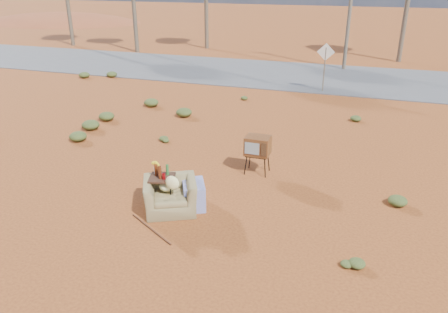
% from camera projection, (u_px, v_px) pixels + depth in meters
% --- Properties ---
extents(ground, '(140.00, 140.00, 0.00)m').
position_uv_depth(ground, '(190.00, 211.00, 10.00)').
color(ground, '#9A4E1E').
rests_on(ground, ground).
extents(highway, '(140.00, 7.00, 0.04)m').
position_uv_depth(highway, '(301.00, 76.00, 23.08)').
color(highway, '#565659').
rests_on(highway, ground).
extents(dirt_mound, '(26.00, 18.00, 2.00)m').
position_uv_depth(dirt_mound, '(61.00, 22.00, 48.59)').
color(dirt_mound, brown).
rests_on(dirt_mound, ground).
extents(armchair, '(1.51, 1.39, 1.02)m').
position_uv_depth(armchair, '(175.00, 191.00, 9.89)').
color(armchair, olive).
rests_on(armchair, ground).
extents(tv_unit, '(0.65, 0.53, 1.04)m').
position_uv_depth(tv_unit, '(258.00, 146.00, 11.61)').
color(tv_unit, black).
rests_on(tv_unit, ground).
extents(side_table, '(0.68, 0.68, 1.11)m').
position_uv_depth(side_table, '(161.00, 175.00, 9.85)').
color(side_table, '#3A2015').
rests_on(side_table, ground).
extents(rusty_bar, '(1.32, 0.82, 0.04)m').
position_uv_depth(rusty_bar, '(151.00, 229.00, 9.26)').
color(rusty_bar, '#532716').
rests_on(rusty_bar, ground).
extents(road_sign, '(0.78, 0.06, 2.19)m').
position_uv_depth(road_sign, '(325.00, 59.00, 19.44)').
color(road_sign, brown).
rests_on(road_sign, ground).
extents(scrub_patch, '(17.49, 8.07, 0.33)m').
position_uv_depth(scrub_patch, '(220.00, 138.00, 14.04)').
color(scrub_patch, '#4A5726').
rests_on(scrub_patch, ground).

